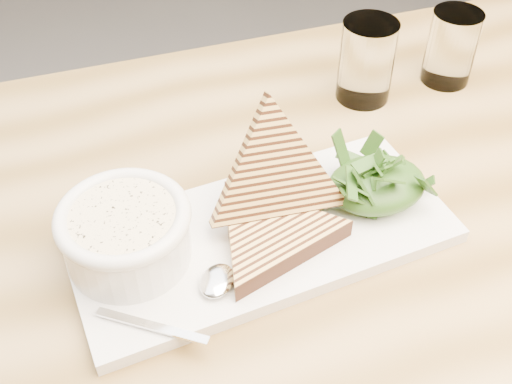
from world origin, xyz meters
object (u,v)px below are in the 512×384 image
object	(u,v)px
platter	(262,235)
glass_near	(366,61)
table_top	(388,253)
soup_bowl	(127,239)
glass_far	(451,47)

from	to	relation	value
platter	glass_near	xyz separation A→B (m)	(0.20, 0.20, 0.04)
glass_near	table_top	bearing A→B (deg)	-107.71
soup_bowl	glass_far	size ratio (longest dim) A/B	1.22
soup_bowl	table_top	bearing A→B (deg)	-10.43
glass_near	glass_far	distance (m)	0.12
soup_bowl	glass_near	distance (m)	0.38
table_top	platter	xyz separation A→B (m)	(-0.13, 0.04, 0.03)
platter	glass_far	world-z (taller)	glass_far
soup_bowl	glass_far	distance (m)	0.49
glass_near	platter	bearing A→B (deg)	-135.43
platter	glass_near	distance (m)	0.29
table_top	glass_far	bearing A→B (deg)	50.62
glass_near	glass_far	world-z (taller)	glass_near
table_top	soup_bowl	world-z (taller)	soup_bowl
glass_near	glass_far	xyz separation A→B (m)	(0.12, 0.00, -0.00)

